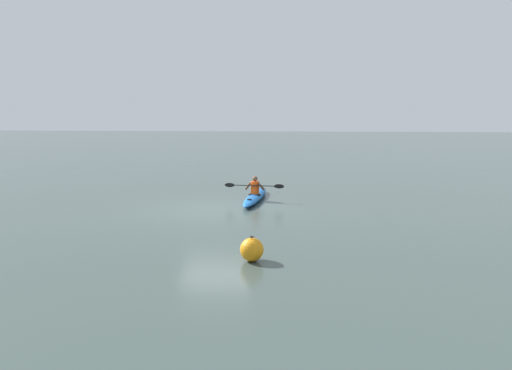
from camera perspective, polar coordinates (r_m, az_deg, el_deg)
ground_plane at (r=16.60m, az=-4.97°, el=-3.11°), size 160.00×160.00×0.00m
kayak at (r=18.46m, az=-0.10°, el=-1.45°), size 0.88×4.30×0.27m
kayaker at (r=18.31m, az=-0.14°, el=-0.15°), size 2.36×0.48×0.70m
mooring_buoy_channel_marker at (r=10.84m, az=-0.51°, el=-7.93°), size 0.55×0.55×0.59m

